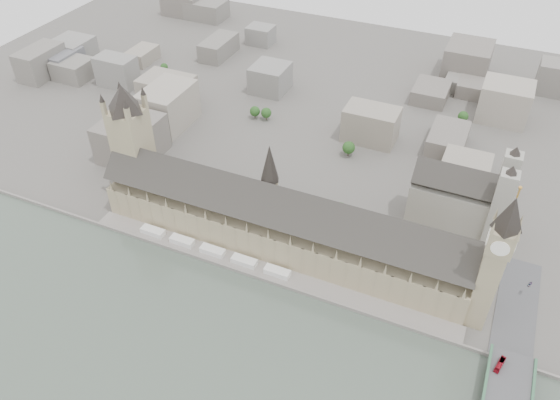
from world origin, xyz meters
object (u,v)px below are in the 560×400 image
at_px(palace_of_westminster, 280,223).
at_px(westminster_abbey, 461,199).
at_px(car_approach, 530,284).
at_px(red_bus_north, 500,364).
at_px(victoria_tower, 132,140).
at_px(elizabeth_tower, 496,256).

xyz_separation_m(palace_of_westminster, westminster_abbey, (110.92, 75.30, 2.38)).
xyz_separation_m(palace_of_westminster, car_approach, (166.05, 23.40, -11.81)).
height_order(westminster_abbey, red_bus_north, westminster_abbey).
relative_size(palace_of_westminster, victoria_tower, 2.65).
xyz_separation_m(palace_of_westminster, victoria_tower, (-122.00, 6.30, 32.50)).
bearing_deg(red_bus_north, palace_of_westminster, 177.29).
bearing_deg(elizabeth_tower, victoria_tower, 176.04).
distance_m(westminster_abbey, car_approach, 77.04).
bearing_deg(westminster_abbey, elizabeth_tower, -72.71).
height_order(westminster_abbey, car_approach, westminster_abbey).
height_order(elizabeth_tower, car_approach, elizabeth_tower).
relative_size(victoria_tower, westminster_abbey, 1.47).
bearing_deg(palace_of_westminster, car_approach, 8.02).
relative_size(victoria_tower, car_approach, 22.60).
height_order(palace_of_westminster, car_approach, palace_of_westminster).
xyz_separation_m(victoria_tower, red_bus_north, (277.49, -53.28, -43.30)).
relative_size(victoria_tower, red_bus_north, 8.44).
distance_m(palace_of_westminster, elizabeth_tower, 142.94).
bearing_deg(elizabeth_tower, red_bus_north, -63.63).
relative_size(palace_of_westminster, elizabeth_tower, 2.47).
height_order(palace_of_westminster, westminster_abbey, westminster_abbey).
bearing_deg(victoria_tower, car_approach, 3.40).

